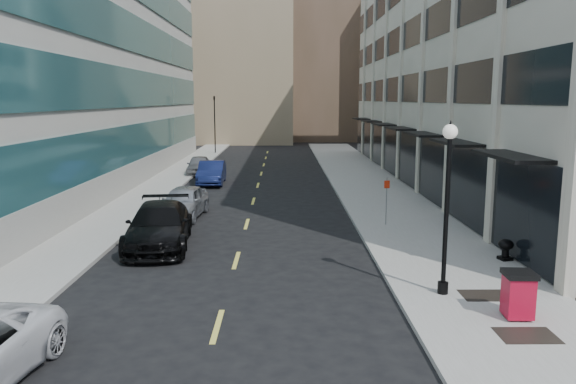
{
  "coord_description": "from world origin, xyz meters",
  "views": [
    {
      "loc": [
        1.7,
        -11.75,
        5.8
      ],
      "look_at": [
        1.89,
        8.95,
        2.36
      ],
      "focal_mm": 35.0,
      "sensor_mm": 36.0,
      "label": 1
    }
  ],
  "objects_px": {
    "traffic_signal": "(214,100)",
    "lamppost": "(447,194)",
    "car_grey_sedan": "(199,165)",
    "car_black_pickup": "(159,226)",
    "car_blue_sedan": "(212,173)",
    "sign_post": "(387,194)",
    "car_silver_sedan": "(184,202)",
    "trash_bin": "(518,293)",
    "urn_planter": "(506,247)"
  },
  "relations": [
    {
      "from": "traffic_signal",
      "to": "lamppost",
      "type": "bearing_deg",
      "value": -74.87
    },
    {
      "from": "car_grey_sedan",
      "to": "car_black_pickup",
      "type": "bearing_deg",
      "value": -89.68
    },
    {
      "from": "car_blue_sedan",
      "to": "sign_post",
      "type": "xyz_separation_m",
      "value": [
        9.59,
        -13.4,
        0.77
      ]
    },
    {
      "from": "car_silver_sedan",
      "to": "car_black_pickup",
      "type": "bearing_deg",
      "value": -85.22
    },
    {
      "from": "sign_post",
      "to": "traffic_signal",
      "type": "bearing_deg",
      "value": 96.6
    },
    {
      "from": "traffic_signal",
      "to": "car_blue_sedan",
      "type": "xyz_separation_m",
      "value": [
        2.3,
        -21.44,
        -4.92
      ]
    },
    {
      "from": "car_silver_sedan",
      "to": "sign_post",
      "type": "distance_m",
      "value": 9.9
    },
    {
      "from": "car_grey_sedan",
      "to": "traffic_signal",
      "type": "bearing_deg",
      "value": 88.5
    },
    {
      "from": "traffic_signal",
      "to": "car_silver_sedan",
      "type": "xyz_separation_m",
      "value": [
        2.3,
        -32.48,
        -4.93
      ]
    },
    {
      "from": "trash_bin",
      "to": "car_grey_sedan",
      "type": "bearing_deg",
      "value": 115.97
    },
    {
      "from": "car_silver_sedan",
      "to": "lamppost",
      "type": "xyz_separation_m",
      "value": [
        9.6,
        -11.52,
        2.34
      ]
    },
    {
      "from": "car_black_pickup",
      "to": "car_blue_sedan",
      "type": "height_order",
      "value": "car_black_pickup"
    },
    {
      "from": "lamppost",
      "to": "sign_post",
      "type": "distance_m",
      "value": 9.3
    },
    {
      "from": "traffic_signal",
      "to": "car_grey_sedan",
      "type": "xyz_separation_m",
      "value": [
        0.7,
        -16.52,
        -4.98
      ]
    },
    {
      "from": "traffic_signal",
      "to": "lamppost",
      "type": "relative_size",
      "value": 1.38
    },
    {
      "from": "car_blue_sedan",
      "to": "car_grey_sedan",
      "type": "distance_m",
      "value": 5.17
    },
    {
      "from": "car_silver_sedan",
      "to": "lamppost",
      "type": "relative_size",
      "value": 0.91
    },
    {
      "from": "car_silver_sedan",
      "to": "car_blue_sedan",
      "type": "relative_size",
      "value": 0.95
    },
    {
      "from": "car_grey_sedan",
      "to": "urn_planter",
      "type": "bearing_deg",
      "value": -62.99
    },
    {
      "from": "car_black_pickup",
      "to": "traffic_signal",
      "type": "bearing_deg",
      "value": 87.64
    },
    {
      "from": "urn_planter",
      "to": "car_grey_sedan",
      "type": "bearing_deg",
      "value": 120.93
    },
    {
      "from": "car_blue_sedan",
      "to": "urn_planter",
      "type": "relative_size",
      "value": 6.43
    },
    {
      "from": "sign_post",
      "to": "urn_planter",
      "type": "xyz_separation_m",
      "value": [
        3.21,
        -5.71,
        -0.96
      ]
    },
    {
      "from": "car_grey_sedan",
      "to": "lamppost",
      "type": "xyz_separation_m",
      "value": [
        11.2,
        -27.48,
        2.39
      ]
    },
    {
      "from": "traffic_signal",
      "to": "urn_planter",
      "type": "distance_m",
      "value": 43.57
    },
    {
      "from": "traffic_signal",
      "to": "car_blue_sedan",
      "type": "bearing_deg",
      "value": -83.88
    },
    {
      "from": "car_silver_sedan",
      "to": "sign_post",
      "type": "relative_size",
      "value": 2.12
    },
    {
      "from": "car_blue_sedan",
      "to": "lamppost",
      "type": "bearing_deg",
      "value": -68.8
    },
    {
      "from": "car_blue_sedan",
      "to": "urn_planter",
      "type": "height_order",
      "value": "car_blue_sedan"
    },
    {
      "from": "car_black_pickup",
      "to": "trash_bin",
      "type": "height_order",
      "value": "car_black_pickup"
    },
    {
      "from": "car_silver_sedan",
      "to": "car_blue_sedan",
      "type": "bearing_deg",
      "value": 94.78
    },
    {
      "from": "car_blue_sedan",
      "to": "urn_planter",
      "type": "distance_m",
      "value": 23.0
    },
    {
      "from": "car_blue_sedan",
      "to": "car_grey_sedan",
      "type": "height_order",
      "value": "car_blue_sedan"
    },
    {
      "from": "lamppost",
      "to": "urn_planter",
      "type": "height_order",
      "value": "lamppost"
    },
    {
      "from": "traffic_signal",
      "to": "trash_bin",
      "type": "bearing_deg",
      "value": -73.83
    },
    {
      "from": "traffic_signal",
      "to": "lamppost",
      "type": "xyz_separation_m",
      "value": [
        11.9,
        -44.0,
        -2.59
      ]
    },
    {
      "from": "car_grey_sedan",
      "to": "sign_post",
      "type": "bearing_deg",
      "value": -62.5
    },
    {
      "from": "sign_post",
      "to": "car_black_pickup",
      "type": "bearing_deg",
      "value": -173.66
    },
    {
      "from": "traffic_signal",
      "to": "lamppost",
      "type": "distance_m",
      "value": 45.65
    },
    {
      "from": "car_black_pickup",
      "to": "car_silver_sedan",
      "type": "xyz_separation_m",
      "value": [
        0.0,
        5.57,
        -0.07
      ]
    },
    {
      "from": "sign_post",
      "to": "urn_planter",
      "type": "relative_size",
      "value": 2.89
    },
    {
      "from": "sign_post",
      "to": "lamppost",
      "type": "bearing_deg",
      "value": -102.18
    },
    {
      "from": "traffic_signal",
      "to": "urn_planter",
      "type": "height_order",
      "value": "traffic_signal"
    },
    {
      "from": "car_silver_sedan",
      "to": "car_blue_sedan",
      "type": "distance_m",
      "value": 11.05
    },
    {
      "from": "car_silver_sedan",
      "to": "trash_bin",
      "type": "bearing_deg",
      "value": -45.82
    },
    {
      "from": "traffic_signal",
      "to": "trash_bin",
      "type": "distance_m",
      "value": 48.03
    },
    {
      "from": "car_black_pickup",
      "to": "urn_planter",
      "type": "distance_m",
      "value": 13.04
    },
    {
      "from": "lamppost",
      "to": "urn_planter",
      "type": "distance_m",
      "value": 5.34
    },
    {
      "from": "lamppost",
      "to": "trash_bin",
      "type": "bearing_deg",
      "value": -53.24
    },
    {
      "from": "car_black_pickup",
      "to": "car_grey_sedan",
      "type": "bearing_deg",
      "value": 88.43
    }
  ]
}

